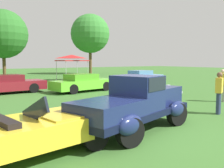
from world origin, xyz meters
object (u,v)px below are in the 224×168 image
canopy_tent_left_field (72,57)px  neighbor_convertible (30,131)px  spectator_between_cars (219,91)px  show_car_skyblue (142,77)px  show_car_burgundy (8,84)px  show_car_lime (83,83)px  feature_pickup_truck (136,103)px  spectator_near_truck (222,84)px

canopy_tent_left_field → neighbor_convertible: bearing=-118.0°
neighbor_convertible → spectator_between_cars: size_ratio=2.87×
show_car_skyblue → canopy_tent_left_field: 7.89m
show_car_burgundy → show_car_lime: 4.88m
spectator_between_cars → show_car_lime: bearing=96.3°
feature_pickup_truck → neighbor_convertible: feature_pickup_truck is taller
show_car_lime → canopy_tent_left_field: 9.49m
show_car_skyblue → show_car_lime: bearing=-163.9°
show_car_skyblue → canopy_tent_left_field: size_ratio=1.60×
show_car_skyblue → spectator_between_cars: bearing=-117.5°
spectator_near_truck → feature_pickup_truck: bearing=-167.2°
show_car_burgundy → show_car_skyblue: (11.58, 0.17, -0.00)m
feature_pickup_truck → show_car_lime: size_ratio=1.01×
feature_pickup_truck → show_car_skyblue: (10.33, 11.57, -0.27)m
neighbor_convertible → spectator_between_cars: spectator_between_cars is taller
neighbor_convertible → spectator_near_truck: size_ratio=2.87×
feature_pickup_truck → show_car_lime: (3.25, 9.54, -0.27)m
neighbor_convertible → canopy_tent_left_field: 21.00m
neighbor_convertible → show_car_burgundy: (2.03, 11.63, 0.02)m
feature_pickup_truck → show_car_skyblue: 15.51m
spectator_near_truck → spectator_between_cars: 3.34m
neighbor_convertible → show_car_skyblue: (13.61, 11.79, 0.02)m
feature_pickup_truck → show_car_lime: bearing=71.2°
show_car_burgundy → show_car_skyblue: size_ratio=1.08×
spectator_near_truck → spectator_between_cars: size_ratio=1.00×
neighbor_convertible → spectator_near_truck: (10.47, 1.86, 0.33)m
feature_pickup_truck → neighbor_convertible: 3.31m
show_car_burgundy → show_car_skyblue: same height
show_car_skyblue → feature_pickup_truck: bearing=-131.8°
neighbor_convertible → canopy_tent_left_field: size_ratio=1.79×
neighbor_convertible → feature_pickup_truck: bearing=3.8°
spectator_between_cars → canopy_tent_left_field: 18.48m
show_car_skyblue → canopy_tent_left_field: canopy_tent_left_field is taller
spectator_near_truck → show_car_burgundy: bearing=130.8°
feature_pickup_truck → show_car_skyblue: size_ratio=1.10×
show_car_burgundy → spectator_near_truck: size_ratio=2.78×
show_car_skyblue → canopy_tent_left_field: bearing=119.6°
feature_pickup_truck → neighbor_convertible: bearing=-176.2°
show_car_burgundy → canopy_tent_left_field: size_ratio=1.73×
show_car_burgundy → spectator_near_truck: bearing=-49.2°
spectator_near_truck → spectator_between_cars: same height
show_car_burgundy → canopy_tent_left_field: bearing=41.3°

